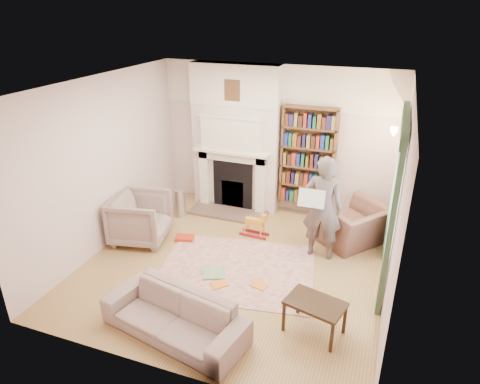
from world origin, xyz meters
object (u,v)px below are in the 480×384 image
at_px(man_reading, 323,208).
at_px(coffee_table, 314,317).
at_px(armchair_left, 140,218).
at_px(sofa, 174,316).
at_px(bookcase, 308,157).
at_px(armchair_reading, 353,224).
at_px(paraffin_heater, 180,203).
at_px(rocking_horse, 254,224).

distance_m(man_reading, coffee_table, 1.93).
distance_m(armchair_left, sofa, 2.49).
distance_m(bookcase, man_reading, 1.51).
xyz_separation_m(armchair_left, coffee_table, (3.25, -1.23, -0.19)).
relative_size(armchair_left, man_reading, 0.53).
xyz_separation_m(armchair_reading, paraffin_heater, (-3.24, -0.12, -0.07)).
bearing_deg(coffee_table, armchair_reading, 100.31).
relative_size(armchair_reading, sofa, 0.57).
bearing_deg(man_reading, bookcase, -70.69).
relative_size(armchair_reading, coffee_table, 1.51).
height_order(armchair_reading, man_reading, man_reading).
relative_size(sofa, paraffin_heater, 3.35).
height_order(armchair_left, man_reading, man_reading).
bearing_deg(man_reading, rocking_horse, -13.56).
bearing_deg(bookcase, sofa, -101.78).
relative_size(bookcase, armchair_reading, 1.75).
height_order(armchair_left, coffee_table, armchair_left).
bearing_deg(rocking_horse, armchair_left, -152.33).
bearing_deg(rocking_horse, sofa, -89.68).
xyz_separation_m(coffee_table, paraffin_heater, (-3.06, 2.28, 0.05)).
xyz_separation_m(sofa, paraffin_heater, (-1.45, 2.92, 0.01)).
xyz_separation_m(man_reading, paraffin_heater, (-2.79, 0.48, -0.58)).
distance_m(armchair_left, rocking_horse, 1.97).
bearing_deg(coffee_table, armchair_left, 173.85).
bearing_deg(rocking_horse, paraffin_heater, 174.69).
distance_m(man_reading, paraffin_heater, 2.89).
bearing_deg(bookcase, coffee_table, -75.64).
bearing_deg(coffee_table, paraffin_heater, 157.89).
bearing_deg(man_reading, sofa, 58.99).
distance_m(bookcase, paraffin_heater, 2.58).
bearing_deg(man_reading, coffee_table, 96.33).
bearing_deg(bookcase, paraffin_heater, -158.37).
relative_size(armchair_left, rocking_horse, 1.81).
bearing_deg(man_reading, armchair_reading, -129.09).
distance_m(armchair_left, man_reading, 3.07).
distance_m(bookcase, coffee_table, 3.41).
bearing_deg(paraffin_heater, rocking_horse, -8.69).
distance_m(armchair_reading, rocking_horse, 1.69).
bearing_deg(armchair_reading, sofa, 8.21).
xyz_separation_m(armchair_left, sofa, (1.65, -1.86, -0.15)).
height_order(bookcase, rocking_horse, bookcase).
height_order(sofa, man_reading, man_reading).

